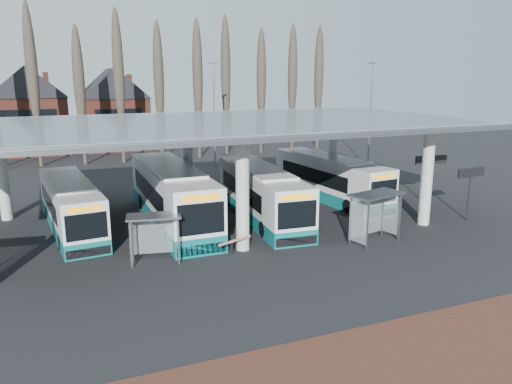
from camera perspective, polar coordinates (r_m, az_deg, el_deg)
name	(u,v)px	position (r m, az deg, el deg)	size (l,w,h in m)	color
ground	(261,266)	(24.58, 0.58, -8.41)	(140.00, 140.00, 0.00)	black
station_canopy	(210,132)	(30.54, -5.28, 6.86)	(32.00, 16.00, 6.34)	silver
poplar_row	(138,77)	(54.74, -13.30, 12.68)	(45.10, 1.10, 14.50)	#473D33
lamp_post_b	(214,113)	(49.47, -4.79, 8.95)	(0.80, 0.16, 10.17)	slate
lamp_post_c	(371,113)	(50.32, 12.96, 8.74)	(0.80, 0.16, 10.17)	slate
bus_0	(71,206)	(31.69, -20.41, -1.53)	(3.37, 11.10, 3.04)	white
bus_1	(172,196)	(31.51, -9.59, -0.41)	(2.84, 13.08, 3.63)	white
bus_2	(261,194)	(32.05, 0.56, -0.28)	(3.38, 12.01, 3.29)	white
bus_3	(329,179)	(37.37, 8.36, 1.50)	(3.60, 11.79, 3.22)	white
shelter_1	(154,227)	(25.04, -11.55, -4.00)	(2.81, 1.78, 2.43)	gray
shelter_2	(374,207)	(27.94, 13.32, -1.63)	(3.32, 2.19, 2.83)	gray
info_sign_0	(471,176)	(34.04, 23.34, 1.64)	(2.28, 0.33, 3.39)	black
info_sign_1	(431,164)	(36.74, 19.35, 3.07)	(2.42, 0.42, 3.60)	black
barrier	(234,242)	(25.47, -2.52, -5.68)	(1.98, 0.95, 1.05)	black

